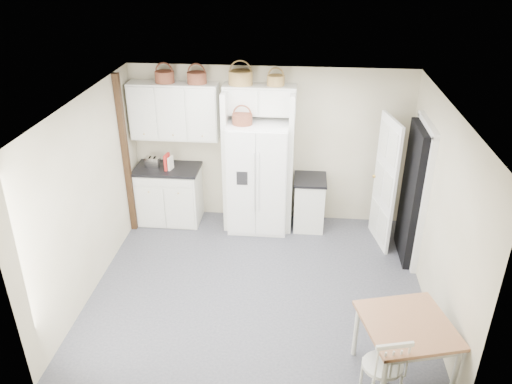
# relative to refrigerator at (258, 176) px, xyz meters

# --- Properties ---
(floor) EXTENTS (4.50, 4.50, 0.00)m
(floor) POSITION_rel_refrigerator_xyz_m (0.15, -1.65, -0.91)
(floor) COLOR #35353C
(floor) RESTS_ON ground
(ceiling) EXTENTS (4.50, 4.50, 0.00)m
(ceiling) POSITION_rel_refrigerator_xyz_m (0.15, -1.65, 1.69)
(ceiling) COLOR white
(ceiling) RESTS_ON wall_back
(wall_back) EXTENTS (4.50, 0.00, 4.50)m
(wall_back) POSITION_rel_refrigerator_xyz_m (0.15, 0.35, 0.39)
(wall_back) COLOR tan
(wall_back) RESTS_ON floor
(wall_left) EXTENTS (0.00, 4.00, 4.00)m
(wall_left) POSITION_rel_refrigerator_xyz_m (-2.10, -1.65, 0.39)
(wall_left) COLOR tan
(wall_left) RESTS_ON floor
(wall_right) EXTENTS (0.00, 4.00, 4.00)m
(wall_right) POSITION_rel_refrigerator_xyz_m (2.40, -1.65, 0.39)
(wall_right) COLOR tan
(wall_right) RESTS_ON floor
(refrigerator) EXTENTS (0.94, 0.75, 1.82)m
(refrigerator) POSITION_rel_refrigerator_xyz_m (0.00, 0.00, 0.00)
(refrigerator) COLOR white
(refrigerator) RESTS_ON floor
(base_cab_left) EXTENTS (1.01, 0.64, 0.94)m
(base_cab_left) POSITION_rel_refrigerator_xyz_m (-1.51, 0.05, -0.44)
(base_cab_left) COLOR silver
(base_cab_left) RESTS_ON floor
(base_cab_right) EXTENTS (0.48, 0.58, 0.84)m
(base_cab_right) POSITION_rel_refrigerator_xyz_m (0.84, 0.05, -0.49)
(base_cab_right) COLOR silver
(base_cab_right) RESTS_ON floor
(dining_table) EXTENTS (1.10, 1.10, 0.75)m
(dining_table) POSITION_rel_refrigerator_xyz_m (1.85, -3.10, -0.53)
(dining_table) COLOR brown
(dining_table) RESTS_ON floor
(windsor_chair) EXTENTS (0.51, 0.48, 0.87)m
(windsor_chair) POSITION_rel_refrigerator_xyz_m (1.59, -3.40, -0.47)
(windsor_chair) COLOR silver
(windsor_chair) RESTS_ON floor
(counter_left) EXTENTS (1.06, 0.68, 0.04)m
(counter_left) POSITION_rel_refrigerator_xyz_m (-1.51, 0.05, 0.05)
(counter_left) COLOR black
(counter_left) RESTS_ON base_cab_left
(counter_right) EXTENTS (0.52, 0.61, 0.04)m
(counter_right) POSITION_rel_refrigerator_xyz_m (0.84, 0.05, -0.04)
(counter_right) COLOR black
(counter_right) RESTS_ON base_cab_right
(toaster) EXTENTS (0.26, 0.17, 0.17)m
(toaster) POSITION_rel_refrigerator_xyz_m (-1.74, 0.04, 0.16)
(toaster) COLOR silver
(toaster) RESTS_ON counter_left
(cookbook_red) EXTENTS (0.06, 0.18, 0.26)m
(cookbook_red) POSITION_rel_refrigerator_xyz_m (-1.48, -0.03, 0.21)
(cookbook_red) COLOR red
(cookbook_red) RESTS_ON counter_left
(cookbook_cream) EXTENTS (0.07, 0.15, 0.22)m
(cookbook_cream) POSITION_rel_refrigerator_xyz_m (-1.42, -0.03, 0.18)
(cookbook_cream) COLOR silver
(cookbook_cream) RESTS_ON counter_left
(basket_upper_b) EXTENTS (0.30, 0.30, 0.17)m
(basket_upper_b) POSITION_rel_refrigerator_xyz_m (-1.46, 0.18, 1.53)
(basket_upper_b) COLOR #5D2C20
(basket_upper_b) RESTS_ON upper_cabinet
(basket_upper_c) EXTENTS (0.30, 0.30, 0.17)m
(basket_upper_c) POSITION_rel_refrigerator_xyz_m (-0.96, 0.18, 1.53)
(basket_upper_c) COLOR #5D2C20
(basket_upper_c) RESTS_ON upper_cabinet
(basket_bridge_a) EXTENTS (0.37, 0.37, 0.21)m
(basket_bridge_a) POSITION_rel_refrigerator_xyz_m (-0.29, 0.18, 1.55)
(basket_bridge_a) COLOR olive
(basket_bridge_a) RESTS_ON bridge_cabinet
(basket_bridge_b) EXTENTS (0.26, 0.26, 0.15)m
(basket_bridge_b) POSITION_rel_refrigerator_xyz_m (0.24, 0.18, 1.52)
(basket_bridge_b) COLOR olive
(basket_bridge_b) RESTS_ON bridge_cabinet
(basket_fridge_a) EXTENTS (0.31, 0.31, 0.16)m
(basket_fridge_a) POSITION_rel_refrigerator_xyz_m (-0.24, -0.10, 0.99)
(basket_fridge_a) COLOR #5D2C20
(basket_fridge_a) RESTS_ON refrigerator
(upper_cabinet) EXTENTS (1.40, 0.34, 0.90)m
(upper_cabinet) POSITION_rel_refrigerator_xyz_m (-1.35, 0.18, 0.99)
(upper_cabinet) COLOR silver
(upper_cabinet) RESTS_ON wall_back
(bridge_cabinet) EXTENTS (1.12, 0.34, 0.45)m
(bridge_cabinet) POSITION_rel_refrigerator_xyz_m (-0.00, 0.18, 1.22)
(bridge_cabinet) COLOR silver
(bridge_cabinet) RESTS_ON wall_back
(fridge_panel_left) EXTENTS (0.08, 0.60, 2.30)m
(fridge_panel_left) POSITION_rel_refrigerator_xyz_m (-0.51, 0.05, 0.24)
(fridge_panel_left) COLOR silver
(fridge_panel_left) RESTS_ON floor
(fridge_panel_right) EXTENTS (0.08, 0.60, 2.30)m
(fridge_panel_right) POSITION_rel_refrigerator_xyz_m (0.51, 0.05, 0.24)
(fridge_panel_right) COLOR silver
(fridge_panel_right) RESTS_ON floor
(trim_post) EXTENTS (0.09, 0.09, 2.60)m
(trim_post) POSITION_rel_refrigerator_xyz_m (-2.05, -0.30, 0.39)
(trim_post) COLOR black
(trim_post) RESTS_ON floor
(doorway_void) EXTENTS (0.18, 0.85, 2.05)m
(doorway_void) POSITION_rel_refrigerator_xyz_m (2.31, -0.65, 0.12)
(doorway_void) COLOR black
(doorway_void) RESTS_ON floor
(door_slab) EXTENTS (0.21, 0.79, 2.05)m
(door_slab) POSITION_rel_refrigerator_xyz_m (1.95, -0.31, 0.12)
(door_slab) COLOR white
(door_slab) RESTS_ON floor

